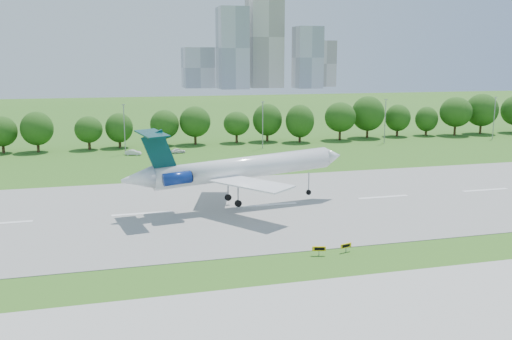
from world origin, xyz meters
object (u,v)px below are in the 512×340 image
Objects in this scene: airliner at (233,168)px; service_vehicle_a at (133,153)px; service_vehicle_b at (178,151)px; taxi_sign_left at (346,246)px.

airliner reaches higher than service_vehicle_a.
airliner reaches higher than service_vehicle_b.
service_vehicle_a is 1.06× the size of service_vehicle_b.
service_vehicle_a is (-12.34, 55.37, -5.75)m from airliner.
service_vehicle_a is 10.87m from service_vehicle_b.
airliner is 55.55m from service_vehicle_b.
service_vehicle_b is at bearing -74.37° from service_vehicle_a.
airliner is at bearing 172.29° from service_vehicle_b.
service_vehicle_a is at bearing 88.14° from taxi_sign_left.
taxi_sign_left is 79.51m from service_vehicle_b.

